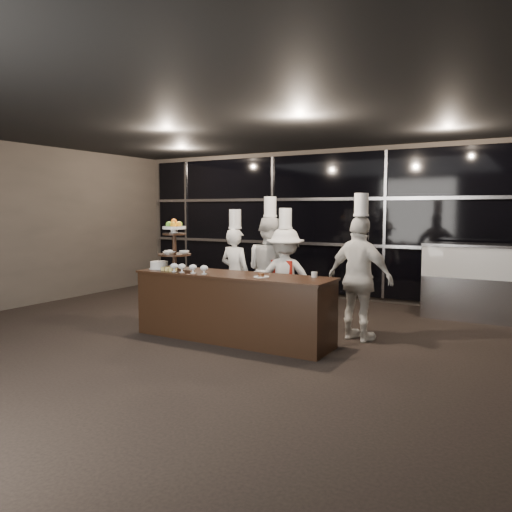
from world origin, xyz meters
The scene contains 14 objects.
room centered at (0.00, 0.00, 1.50)m, with size 10.00×10.00×10.00m.
window_wall centered at (0.00, 4.94, 1.50)m, with size 8.60×0.10×2.80m.
buffet_counter centered at (0.14, 1.22, 0.47)m, with size 2.84×0.74×0.92m.
display_stand centered at (-0.86, 1.22, 1.34)m, with size 0.48×0.48×0.74m.
compotes centered at (-0.45, 1.00, 1.00)m, with size 0.63×0.11×0.12m.
layer_cake centered at (-1.12, 1.17, 0.97)m, with size 0.30×0.30×0.11m.
pastry_squares centered at (-0.83, 1.05, 0.95)m, with size 0.19×0.13×0.05m.
small_plate centered at (0.65, 1.12, 0.94)m, with size 0.20×0.20×0.05m.
chef_cup centered at (1.24, 1.47, 0.96)m, with size 0.08×0.08×0.07m, color white.
display_case centered at (2.83, 4.30, 0.69)m, with size 1.52×0.66×1.24m.
chef_a centered at (-0.46, 2.25, 0.78)m, with size 0.59×0.42×1.80m.
chef_b centered at (0.13, 2.31, 0.86)m, with size 0.99×0.89×1.99m.
chef_c centered at (0.45, 2.21, 0.77)m, with size 1.12×0.90×1.82m.
chef_d centered at (1.65, 2.07, 0.87)m, with size 1.08×0.68×2.02m.
Camera 1 is at (3.77, -4.48, 1.80)m, focal length 35.00 mm.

